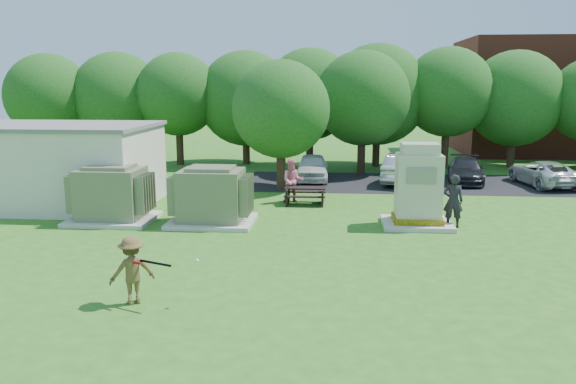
# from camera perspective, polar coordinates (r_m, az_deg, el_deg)

# --- Properties ---
(ground) EXTENTS (120.00, 120.00, 0.00)m
(ground) POSITION_cam_1_polar(r_m,az_deg,el_deg) (15.78, -1.30, -7.43)
(ground) COLOR #2D6619
(ground) RESTS_ON ground
(service_building) EXTENTS (10.00, 5.00, 3.20)m
(service_building) POSITION_cam_1_polar(r_m,az_deg,el_deg) (25.50, -24.81, 2.37)
(service_building) COLOR beige
(service_building) RESTS_ON ground
(service_building_roof) EXTENTS (10.20, 5.20, 0.15)m
(service_building_roof) POSITION_cam_1_polar(r_m,az_deg,el_deg) (25.33, -25.11, 6.12)
(service_building_roof) COLOR slate
(service_building_roof) RESTS_ON service_building
(brick_building) EXTENTS (15.00, 8.00, 8.00)m
(brick_building) POSITION_cam_1_polar(r_m,az_deg,el_deg) (44.95, 26.70, 8.63)
(brick_building) COLOR maroon
(brick_building) RESTS_ON ground
(parking_strip) EXTENTS (20.00, 6.00, 0.01)m
(parking_strip) POSITION_cam_1_polar(r_m,az_deg,el_deg) (29.29, 15.47, 0.84)
(parking_strip) COLOR #232326
(parking_strip) RESTS_ON ground
(transformer_left) EXTENTS (3.00, 2.40, 2.07)m
(transformer_left) POSITION_cam_1_polar(r_m,az_deg,el_deg) (21.41, -17.48, -0.32)
(transformer_left) COLOR beige
(transformer_left) RESTS_ON ground
(transformer_right) EXTENTS (3.00, 2.40, 2.07)m
(transformer_right) POSITION_cam_1_polar(r_m,az_deg,el_deg) (20.28, -7.78, -0.51)
(transformer_right) COLOR beige
(transformer_right) RESTS_ON ground
(generator_cabinet) EXTENTS (2.42, 1.98, 2.94)m
(generator_cabinet) POSITION_cam_1_polar(r_m,az_deg,el_deg) (20.21, 13.08, 0.18)
(generator_cabinet) COLOR beige
(generator_cabinet) RESTS_ON ground
(picnic_table) EXTENTS (1.69, 1.27, 0.72)m
(picnic_table) POSITION_cam_1_polar(r_m,az_deg,el_deg) (23.41, 1.76, -0.15)
(picnic_table) COLOR black
(picnic_table) RESTS_ON ground
(batter) EXTENTS (1.18, 1.04, 1.59)m
(batter) POSITION_cam_1_polar(r_m,az_deg,el_deg) (13.41, -15.58, -7.67)
(batter) COLOR brown
(batter) RESTS_ON ground
(person_by_generator) EXTENTS (0.72, 0.50, 1.89)m
(person_by_generator) POSITION_cam_1_polar(r_m,az_deg,el_deg) (20.40, 16.44, -0.87)
(person_by_generator) COLOR black
(person_by_generator) RESTS_ON ground
(person_at_picnic) EXTENTS (1.00, 0.83, 1.87)m
(person_at_picnic) POSITION_cam_1_polar(r_m,az_deg,el_deg) (23.62, 0.48, 1.15)
(person_at_picnic) COLOR pink
(person_at_picnic) RESTS_ON ground
(car_white) EXTENTS (1.70, 4.03, 1.36)m
(car_white) POSITION_cam_1_polar(r_m,az_deg,el_deg) (29.21, 2.49, 2.54)
(car_white) COLOR white
(car_white) RESTS_ON ground
(car_silver_a) EXTENTS (2.84, 4.87, 1.52)m
(car_silver_a) POSITION_cam_1_polar(r_m,az_deg,el_deg) (28.96, 11.83, 2.40)
(car_silver_a) COLOR #B6B6BB
(car_silver_a) RESTS_ON ground
(car_dark) EXTENTS (2.42, 4.47, 1.23)m
(car_dark) POSITION_cam_1_polar(r_m,az_deg,el_deg) (29.95, 17.58, 2.12)
(car_dark) COLOR black
(car_dark) RESTS_ON ground
(car_silver_b) EXTENTS (2.65, 4.68, 1.23)m
(car_silver_b) POSITION_cam_1_polar(r_m,az_deg,el_deg) (30.37, 24.51, 1.76)
(car_silver_b) COLOR silver
(car_silver_b) RESTS_ON ground
(batting_equipment) EXTENTS (1.48, 0.40, 0.11)m
(batting_equipment) POSITION_cam_1_polar(r_m,az_deg,el_deg) (12.97, -13.01, -7.01)
(batting_equipment) COLOR black
(batting_equipment) RESTS_ON ground
(tree_row) EXTENTS (41.30, 13.30, 7.30)m
(tree_row) POSITION_cam_1_polar(r_m,az_deg,el_deg) (33.38, 5.27, 9.56)
(tree_row) COLOR #47301E
(tree_row) RESTS_ON ground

